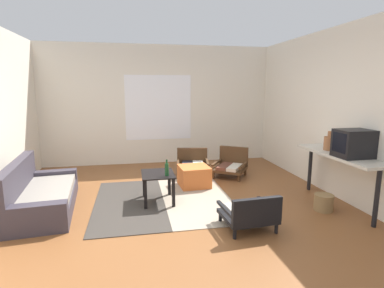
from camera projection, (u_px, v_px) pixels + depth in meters
ground_plane at (178, 212)px, 4.32m from camera, size 7.80×7.80×0.00m
far_wall_with_window at (158, 105)px, 7.03m from camera, size 5.60×0.13×2.70m
side_wall_right at (339, 113)px, 4.87m from camera, size 0.12×6.60×2.70m
area_rug at (164, 200)px, 4.76m from camera, size 2.10×2.17×0.01m
couch at (39, 196)px, 4.35m from camera, size 0.95×1.82×0.72m
coffee_table at (158, 179)px, 4.65m from camera, size 0.49×0.60×0.46m
armchair_by_window at (193, 163)px, 6.14m from camera, size 0.71×0.68×0.52m
armchair_striped_foreground at (250, 213)px, 3.75m from camera, size 0.66×0.61×0.48m
armchair_corner at (231, 164)px, 6.07m from camera, size 0.82×0.82×0.56m
ottoman_orange at (194, 176)px, 5.42m from camera, size 0.55×0.55×0.37m
console_shelf at (340, 159)px, 4.44m from camera, size 0.47×1.59×0.80m
crt_television at (353, 143)px, 4.16m from camera, size 0.45×0.37×0.38m
clay_vase at (330, 143)px, 4.66m from camera, size 0.19×0.19×0.29m
glass_bottle at (167, 169)px, 4.49m from camera, size 0.06×0.06×0.24m
wicker_basket at (324, 203)px, 4.36m from camera, size 0.27×0.27×0.24m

